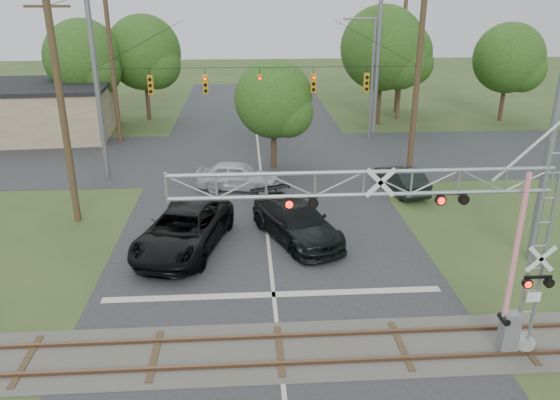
{
  "coord_description": "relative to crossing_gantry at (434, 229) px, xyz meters",
  "views": [
    {
      "loc": [
        -0.95,
        -12.64,
        11.01
      ],
      "look_at": [
        0.38,
        7.5,
        3.14
      ],
      "focal_mm": 35.0,
      "sensor_mm": 36.0,
      "label": 1
    }
  ],
  "objects": [
    {
      "name": "suv_dark",
      "position": [
        3.45,
        14.85,
        -3.66
      ],
      "size": [
        2.32,
        4.68,
        1.48
      ],
      "primitive_type": "imported",
      "rotation": [
        0.0,
        0.0,
        3.32
      ],
      "color": "black",
      "rests_on": "ground"
    },
    {
      "name": "streetlight",
      "position": [
        3.9,
        26.3,
        0.72
      ],
      "size": [
        2.44,
        0.25,
        9.16
      ],
      "color": "slate",
      "rests_on": "ground"
    },
    {
      "name": "road_cross",
      "position": [
        -4.53,
        22.36,
        -4.39
      ],
      "size": [
        90.0,
        12.0,
        0.02
      ],
      "primitive_type": "cube",
      "color": "#272729",
      "rests_on": "ground"
    },
    {
      "name": "utility_poles",
      "position": [
        -1.14,
        21.33,
        1.94
      ],
      "size": [
        25.28,
        27.75,
        13.57
      ],
      "color": "#44311F",
      "rests_on": "ground"
    },
    {
      "name": "traffic_signal_span",
      "position": [
        -3.6,
        18.36,
        1.35
      ],
      "size": [
        19.34,
        0.36,
        11.5
      ],
      "color": "slate",
      "rests_on": "ground"
    },
    {
      "name": "ground",
      "position": [
        -4.53,
        -1.64,
        -4.4
      ],
      "size": [
        160.0,
        160.0,
        0.0
      ],
      "primitive_type": "plane",
      "color": "#2E4821",
      "rests_on": "ground"
    },
    {
      "name": "sedan_silver",
      "position": [
        -5.93,
        15.83,
        -3.58
      ],
      "size": [
        5.06,
        2.65,
        1.64
      ],
      "primitive_type": "imported",
      "rotation": [
        0.0,
        0.0,
        1.42
      ],
      "color": "silver",
      "rests_on": "ground"
    },
    {
      "name": "pickup_black",
      "position": [
        -8.32,
        8.1,
        -3.47
      ],
      "size": [
        4.66,
        7.25,
        1.86
      ],
      "primitive_type": "imported",
      "rotation": [
        0.0,
        0.0,
        -0.25
      ],
      "color": "black",
      "rests_on": "ground"
    },
    {
      "name": "treeline",
      "position": [
        -4.12,
        32.24,
        1.21
      ],
      "size": [
        53.95,
        21.92,
        9.84
      ],
      "color": "#3D2A1C",
      "rests_on": "ground"
    },
    {
      "name": "railroad_track",
      "position": [
        -4.53,
        0.36,
        -4.37
      ],
      "size": [
        90.0,
        3.2,
        0.17
      ],
      "color": "#4F4B44",
      "rests_on": "ground"
    },
    {
      "name": "road_main",
      "position": [
        -4.53,
        8.36,
        -4.39
      ],
      "size": [
        14.0,
        90.0,
        0.02
      ],
      "primitive_type": "cube",
      "color": "#272729",
      "rests_on": "ground"
    },
    {
      "name": "crossing_gantry",
      "position": [
        0.0,
        0.0,
        0.0
      ],
      "size": [
        11.57,
        0.9,
        7.01
      ],
      "color": "gray",
      "rests_on": "ground"
    },
    {
      "name": "car_dark",
      "position": [
        -3.19,
        8.84,
        -3.53
      ],
      "size": [
        4.6,
        6.47,
        1.74
      ],
      "primitive_type": "imported",
      "rotation": [
        0.0,
        0.0,
        0.41
      ],
      "color": "black",
      "rests_on": "ground"
    }
  ]
}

